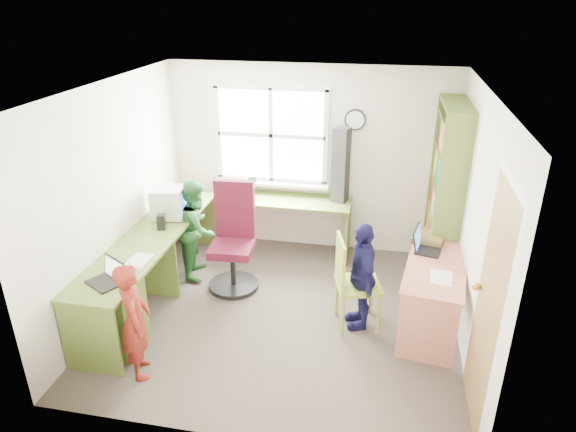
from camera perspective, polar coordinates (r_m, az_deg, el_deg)
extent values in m
cube|color=#433B34|center=(5.63, -0.50, -10.94)|extent=(3.60, 3.40, 0.02)
cube|color=white|center=(4.68, -0.61, 14.12)|extent=(3.60, 3.40, 0.02)
cube|color=silver|center=(6.61, 2.45, 6.27)|extent=(3.60, 0.02, 2.40)
cube|color=silver|center=(3.58, -6.16, -10.44)|extent=(3.60, 0.02, 2.40)
cube|color=silver|center=(5.66, -18.83, 1.81)|extent=(0.02, 3.40, 2.40)
cube|color=silver|center=(5.02, 20.13, -1.20)|extent=(0.02, 3.40, 2.40)
cube|color=white|center=(6.59, -1.89, 8.95)|extent=(1.40, 0.01, 1.20)
cube|color=white|center=(6.59, -1.90, 8.94)|extent=(1.48, 0.04, 1.28)
cube|color=olive|center=(4.20, 21.27, -9.69)|extent=(0.02, 0.82, 2.00)
sphere|color=gold|center=(4.47, 20.20, -7.35)|extent=(0.07, 0.07, 0.07)
cylinder|color=black|center=(6.38, 7.47, 10.56)|extent=(0.26, 0.03, 0.26)
cylinder|color=white|center=(6.36, 7.46, 10.52)|extent=(0.22, 0.01, 0.22)
cube|color=olive|center=(5.78, -15.07, -2.28)|extent=(0.60, 2.70, 0.03)
cube|color=olive|center=(6.54, -0.18, 1.76)|extent=(1.65, 0.56, 0.03)
cube|color=olive|center=(5.95, -14.68, -5.52)|extent=(0.56, 0.03, 0.72)
cube|color=olive|center=(5.00, -21.11, -12.73)|extent=(0.56, 0.03, 0.72)
cube|color=olive|center=(7.02, -10.23, -0.35)|extent=(0.56, 0.03, 0.72)
cube|color=olive|center=(6.60, 6.66, -1.77)|extent=(0.03, 0.52, 0.72)
cube|color=olive|center=(5.25, -19.05, -10.46)|extent=(0.54, 0.45, 0.72)
cube|color=tan|center=(5.28, 16.14, -5.52)|extent=(0.73, 1.30, 0.03)
cube|color=tan|center=(4.96, 15.14, -12.37)|extent=(0.53, 0.10, 0.68)
cube|color=tan|center=(5.97, 16.18, -5.78)|extent=(0.53, 0.10, 0.68)
cube|color=olive|center=(5.67, 17.46, 0.43)|extent=(0.30, 0.02, 2.10)
cube|color=olive|center=(6.60, 16.72, 3.85)|extent=(0.30, 0.02, 2.10)
cube|color=olive|center=(5.85, 18.31, 11.75)|extent=(0.30, 1.00, 0.02)
cube|color=olive|center=(6.55, 16.02, -5.79)|extent=(0.30, 1.00, 0.02)
cube|color=olive|center=(6.38, 16.38, -2.98)|extent=(0.30, 1.00, 0.02)
cube|color=olive|center=(6.23, 16.78, 0.14)|extent=(0.30, 1.00, 0.02)
cube|color=olive|center=(6.09, 17.21, 3.40)|extent=(0.30, 1.00, 0.02)
cube|color=olive|center=(5.97, 17.65, 6.81)|extent=(0.30, 1.00, 0.02)
cube|color=olive|center=(5.88, 18.12, 10.34)|extent=(0.30, 1.00, 0.02)
cube|color=#A72817|center=(6.22, 16.34, -5.98)|extent=(0.25, 0.28, 0.27)
cube|color=navy|center=(6.49, 16.16, -4.52)|extent=(0.25, 0.30, 0.29)
cube|color=#1C7737|center=(6.76, 16.00, -3.26)|extent=(0.25, 0.26, 0.30)
cube|color=gold|center=(6.05, 16.75, -2.88)|extent=(0.25, 0.28, 0.30)
cube|color=#712F77|center=(6.33, 16.55, -1.51)|extent=(0.25, 0.30, 0.32)
cube|color=orange|center=(6.61, 16.35, -0.55)|extent=(0.25, 0.26, 0.29)
cube|color=black|center=(5.89, 17.20, 0.50)|extent=(0.25, 0.28, 0.32)
cube|color=beige|center=(6.19, 16.94, 1.52)|extent=(0.25, 0.30, 0.29)
cube|color=#A72817|center=(6.46, 16.74, 2.59)|extent=(0.25, 0.26, 0.30)
cube|color=navy|center=(5.76, 17.64, 3.81)|extent=(0.25, 0.28, 0.29)
cube|color=#1C7737|center=(6.06, 17.38, 4.91)|extent=(0.25, 0.30, 0.30)
cube|color=gold|center=(6.34, 17.16, 5.86)|extent=(0.25, 0.26, 0.32)
cube|color=#712F77|center=(5.64, 18.13, 7.51)|extent=(0.25, 0.28, 0.30)
cube|color=orange|center=(5.95, 17.84, 8.45)|extent=(0.25, 0.30, 0.32)
cube|color=black|center=(6.24, 17.57, 9.02)|extent=(0.25, 0.26, 0.29)
cylinder|color=black|center=(6.09, -6.04, -7.63)|extent=(0.62, 0.62, 0.05)
cylinder|color=black|center=(5.97, -6.14, -5.69)|extent=(0.07, 0.07, 0.43)
cube|color=#470D1E|center=(5.85, -6.25, -3.58)|extent=(0.51, 0.51, 0.09)
cube|color=#470D1E|center=(5.88, -5.94, 0.83)|extent=(0.46, 0.12, 0.68)
cylinder|color=#99B83D|center=(5.22, 6.04, -10.99)|extent=(0.05, 0.05, 0.46)
cylinder|color=#99B83D|center=(5.29, 10.04, -10.73)|extent=(0.05, 0.05, 0.46)
cylinder|color=#99B83D|center=(5.52, 5.41, -8.81)|extent=(0.05, 0.05, 0.46)
cylinder|color=#99B83D|center=(5.59, 9.18, -8.60)|extent=(0.05, 0.05, 0.46)
cube|color=#99B83D|center=(5.27, 7.81, -7.59)|extent=(0.53, 0.53, 0.04)
cube|color=#99B83D|center=(5.11, 5.84, -5.17)|extent=(0.14, 0.40, 0.51)
cube|color=white|center=(6.18, -12.97, -0.02)|extent=(0.30, 0.25, 0.02)
cube|color=white|center=(6.11, -13.13, 1.50)|extent=(0.41, 0.38, 0.35)
cube|color=#3F72F2|center=(6.06, -11.45, 1.48)|extent=(0.05, 0.29, 0.25)
cube|color=black|center=(5.00, -19.74, -7.00)|extent=(0.38, 0.35, 0.02)
cube|color=black|center=(4.99, -18.76, -5.52)|extent=(0.29, 0.20, 0.20)
cube|color=white|center=(4.99, -18.84, -5.56)|extent=(0.25, 0.17, 0.16)
cube|color=black|center=(5.56, 15.36, -3.56)|extent=(0.31, 0.38, 0.02)
cube|color=black|center=(5.53, 14.18, -2.30)|extent=(0.13, 0.34, 0.22)
cube|color=#3F72F2|center=(5.53, 14.27, -2.32)|extent=(0.10, 0.30, 0.18)
cube|color=black|center=(5.87, -13.89, -0.63)|extent=(0.10, 0.10, 0.17)
cube|color=black|center=(6.37, -12.20, 1.53)|extent=(0.09, 0.09, 0.17)
cube|color=black|center=(6.36, 5.87, 5.63)|extent=(0.23, 0.22, 0.94)
cube|color=red|center=(5.75, 15.31, -2.36)|extent=(0.38, 0.38, 0.06)
cube|color=silver|center=(5.30, -16.25, -4.73)|extent=(0.21, 0.29, 0.00)
cube|color=silver|center=(5.09, 16.65, -6.57)|extent=(0.24, 0.31, 0.00)
imported|color=#327E42|center=(6.62, -4.10, 3.40)|extent=(0.17, 0.14, 0.28)
imported|color=maroon|center=(4.76, -16.65, -11.09)|extent=(0.42, 0.48, 1.12)
imported|color=#28662B|center=(6.18, -10.02, -1.37)|extent=(0.55, 0.65, 1.20)
imported|color=#161645|center=(5.22, 8.18, -6.58)|extent=(0.44, 0.72, 1.15)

